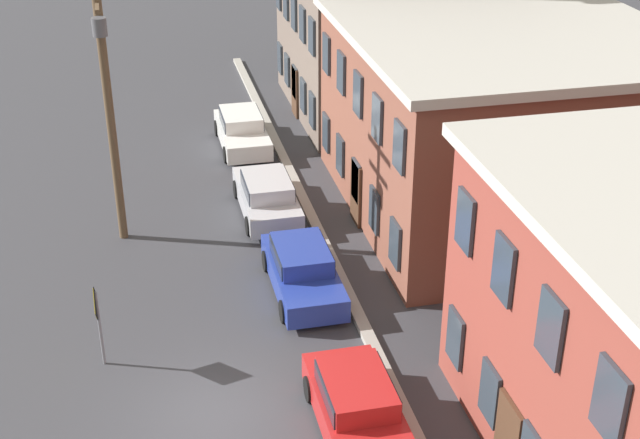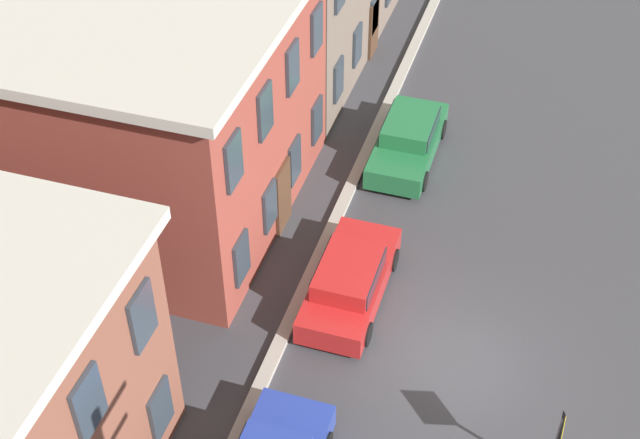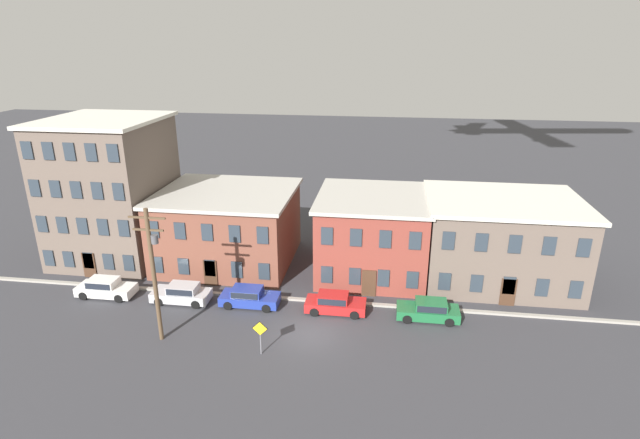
% 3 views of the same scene
% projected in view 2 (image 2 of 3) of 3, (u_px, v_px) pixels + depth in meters
% --- Properties ---
extents(ground_plane, '(200.00, 200.00, 0.00)m').
position_uv_depth(ground_plane, '(456.00, 362.00, 22.88)').
color(ground_plane, '#38383D').
extents(kerb_strip, '(56.00, 0.36, 0.16)m').
position_uv_depth(kerb_strip, '(290.00, 320.00, 23.83)').
color(kerb_strip, '#9E998E').
rests_on(kerb_strip, ground_plane).
extents(apartment_far, '(9.25, 9.61, 6.77)m').
position_uv_depth(apartment_far, '(130.00, 105.00, 25.60)').
color(apartment_far, brown).
rests_on(apartment_far, ground_plane).
extents(car_red, '(4.40, 1.92, 1.43)m').
position_uv_depth(car_red, '(350.00, 280.00, 24.04)').
color(car_red, '#B21E1E').
rests_on(car_red, ground_plane).
extents(car_green, '(4.40, 1.92, 1.43)m').
position_uv_depth(car_green, '(409.00, 138.00, 28.85)').
color(car_green, '#1E6638').
rests_on(car_green, ground_plane).
extents(caution_sign, '(1.02, 0.08, 2.39)m').
position_uv_depth(caution_sign, '(559.00, 437.00, 19.29)').
color(caution_sign, slate).
rests_on(caution_sign, ground_plane).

